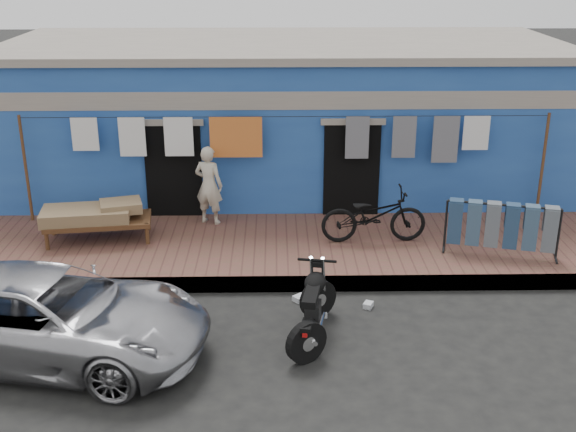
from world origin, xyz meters
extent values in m
plane|color=black|center=(0.00, 0.00, 0.00)|extent=(80.00, 80.00, 0.00)
cube|color=brown|center=(0.00, 3.00, 0.12)|extent=(28.00, 3.00, 0.25)
cube|color=gray|center=(0.00, 1.55, 0.12)|extent=(28.00, 0.10, 0.25)
cube|color=#234B99|center=(0.00, 7.00, 1.60)|extent=(12.00, 5.00, 3.20)
cube|color=#9E9384|center=(0.00, 4.56, 2.55)|extent=(12.00, 0.14, 0.35)
cube|color=#9E9384|center=(0.00, 7.00, 3.28)|extent=(12.20, 5.20, 0.16)
cube|color=black|center=(-2.20, 4.48, 1.05)|extent=(1.10, 0.10, 2.10)
cube|color=black|center=(1.30, 4.48, 1.05)|extent=(1.10, 0.10, 2.10)
cylinder|color=brown|center=(-5.00, 4.25, 1.30)|extent=(0.06, 0.06, 2.10)
cylinder|color=brown|center=(5.00, 4.25, 1.30)|extent=(0.06, 0.06, 2.10)
cylinder|color=black|center=(0.00, 4.25, 2.30)|extent=(10.00, 0.01, 0.01)
cube|color=silver|center=(-3.80, 4.25, 1.98)|extent=(0.50, 0.02, 0.64)
cube|color=silver|center=(-2.92, 4.25, 1.92)|extent=(0.50, 0.02, 0.76)
cube|color=silver|center=(-2.04, 4.25, 1.92)|extent=(0.55, 0.02, 0.76)
cube|color=#CC4C26|center=(-0.95, 4.25, 1.91)|extent=(1.00, 0.02, 0.79)
cube|color=slate|center=(1.36, 4.25, 1.89)|extent=(0.45, 0.02, 0.83)
cube|color=slate|center=(2.26, 4.25, 1.89)|extent=(0.45, 0.02, 0.82)
cube|color=slate|center=(3.06, 4.25, 1.84)|extent=(0.50, 0.02, 0.92)
cube|color=silver|center=(3.64, 4.25, 1.97)|extent=(0.50, 0.02, 0.67)
imported|color=#B3B2B7|center=(-3.31, -0.36, 0.63)|extent=(4.78, 2.82, 1.26)
imported|color=beige|center=(-1.48, 4.05, 1.02)|extent=(0.65, 0.54, 1.54)
imported|color=black|center=(1.57, 3.06, 0.86)|extent=(1.91, 0.74, 1.22)
cube|color=silver|center=(0.18, 1.20, 0.04)|extent=(0.25, 0.25, 0.09)
cube|color=silver|center=(1.24, 0.95, 0.04)|extent=(0.19, 0.21, 0.08)
cube|color=silver|center=(0.50, 0.69, 0.04)|extent=(0.15, 0.18, 0.07)
camera|label=1|loc=(-0.21, -9.11, 5.38)|focal=45.00mm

